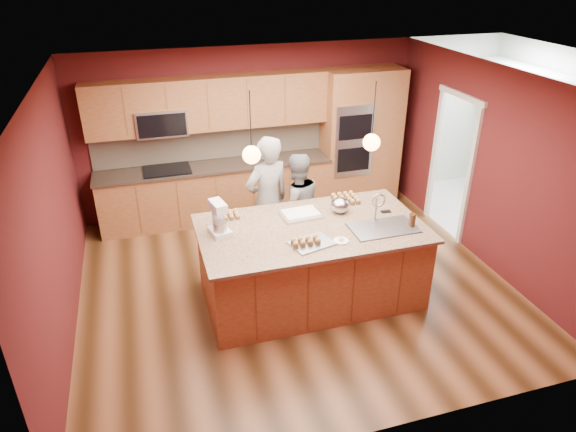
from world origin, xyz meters
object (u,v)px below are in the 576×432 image
object	(u,v)px
person_right	(296,207)
mixing_bowl	(340,205)
island	(312,261)
person_left	(268,201)
stand_mixer	(219,220)

from	to	relation	value
person_right	mixing_bowl	size ratio (longest dim) A/B	6.46
island	mixing_bowl	size ratio (longest dim) A/B	11.22
island	person_right	world-z (taller)	person_right
person_right	mixing_bowl	bearing A→B (deg)	111.36
mixing_bowl	person_left	bearing A→B (deg)	136.02
person_left	person_right	bearing A→B (deg)	162.51
person_right	island	bearing A→B (deg)	79.75
person_right	stand_mixer	xyz separation A→B (m)	(-1.21, -0.84, 0.39)
person_left	mixing_bowl	world-z (taller)	person_left
person_right	mixing_bowl	distance (m)	0.87
island	person_left	bearing A→B (deg)	106.62
person_right	stand_mixer	bearing A→B (deg)	30.69
island	person_right	size ratio (longest dim) A/B	1.74
person_left	mixing_bowl	bearing A→B (deg)	118.53
person_left	stand_mixer	distance (m)	1.19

